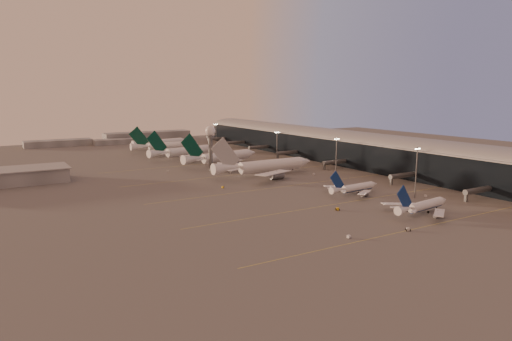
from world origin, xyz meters
TOP-DOWN VIEW (x-y plane):
  - ground at (0.00, 0.00)m, footprint 700.00×700.00m
  - taxiway_markings at (30.00, 56.00)m, footprint 180.00×185.25m
  - terminal at (107.88, 110.09)m, footprint 57.00×362.00m
  - radar_tower at (5.00, 120.00)m, footprint 6.40×6.40m
  - mast_a at (58.00, 0.00)m, footprint 3.60×0.56m
  - mast_b at (55.00, 55.00)m, footprint 3.60×0.56m
  - mast_c at (50.00, 110.00)m, footprint 3.60×0.56m
  - mast_d at (48.00, 200.00)m, footprint 3.60×0.56m
  - distant_horizon at (2.62, 325.14)m, footprint 165.00×37.50m
  - narrowbody_near at (36.57, -22.02)m, footprint 36.78×29.20m
  - narrowbody_mid at (38.25, 21.14)m, footprint 34.45×27.41m
  - widebody_white at (27.05, 88.72)m, footprint 72.22×57.84m
  - greentail_a at (23.05, 140.28)m, footprint 65.48×52.33m
  - greentail_b at (12.11, 183.26)m, footprint 62.95×50.20m
  - greentail_c at (13.16, 227.06)m, footprint 61.37×49.57m
  - greentail_d at (19.61, 257.58)m, footprint 57.39×45.89m
  - gsv_truck_a at (-12.37, -30.61)m, footprint 6.06×2.85m
  - gsv_tug_near at (12.13, -35.44)m, footprint 3.93×4.40m
  - gsv_catering_a at (63.89, -1.76)m, footprint 5.89×3.97m
  - gsv_tug_mid at (9.48, 0.96)m, footprint 4.52×4.07m
  - gsv_truck_b at (46.26, 36.39)m, footprint 6.23×4.21m
  - gsv_truck_c at (-12.28, 68.33)m, footprint 5.58×3.20m
  - gsv_catering_b at (53.92, 73.96)m, footprint 5.84×3.70m
  - gsv_tug_far at (11.77, 105.66)m, footprint 3.37×3.54m
  - gsv_truck_d at (-20.17, 132.13)m, footprint 3.07×5.41m

SIDE VIEW (x-z plane):
  - ground at x=0.00m, z-range 0.00..0.00m
  - taxiway_markings at x=30.00m, z-range 0.00..0.02m
  - gsv_tug_far at x=11.77m, z-range 0.01..0.89m
  - gsv_tug_near at x=12.13m, z-range 0.02..1.09m
  - gsv_tug_mid at x=9.48m, z-range 0.02..1.12m
  - gsv_truck_d at x=-20.17m, z-range 0.02..2.08m
  - gsv_truck_c at x=-12.28m, z-range 0.02..2.15m
  - gsv_truck_a at x=-12.37m, z-range 0.02..2.38m
  - gsv_truck_b at x=46.26m, z-range 0.02..2.40m
  - gsv_catering_b at x=53.92m, z-range 0.00..4.44m
  - gsv_catering_a at x=63.89m, z-range 0.00..4.44m
  - narrowbody_mid at x=38.25m, z-range -4.00..9.45m
  - narrowbody_near at x=36.57m, z-range -4.28..10.11m
  - greentail_d at x=19.61m, z-range -6.82..14.27m
  - distant_horizon at x=2.62m, z-range -0.61..8.39m
  - greentail_c at x=13.16m, z-range -7.21..15.08m
  - greentail_b at x=12.11m, z-range -7.55..15.80m
  - greentail_a at x=23.05m, z-range -7.79..16.30m
  - widebody_white at x=27.05m, z-range -8.30..17.10m
  - terminal at x=107.88m, z-range -1.00..22.04m
  - mast_a at x=58.00m, z-range 1.24..26.24m
  - mast_b at x=55.00m, z-range 1.24..26.24m
  - mast_c at x=50.00m, z-range 1.24..26.24m
  - mast_d at x=48.00m, z-range 1.24..26.24m
  - radar_tower at x=5.00m, z-range 5.40..36.50m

